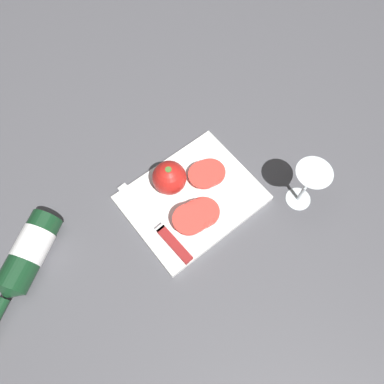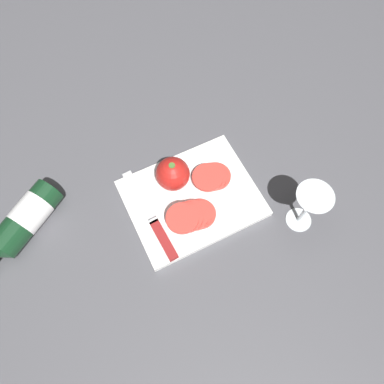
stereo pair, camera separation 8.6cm
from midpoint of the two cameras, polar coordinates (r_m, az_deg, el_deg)
ground_plane at (r=1.00m, az=0.90°, el=-1.43°), size 3.00×3.00×0.00m
cutting_board at (r=0.99m, az=2.48°, el=-1.19°), size 0.34×0.27×0.02m
wine_bottle at (r=1.01m, az=-22.03°, el=-4.35°), size 0.29×0.21×0.08m
wine_glass at (r=0.93m, az=20.07°, el=-1.96°), size 0.09×0.09×0.15m
whole_tomato at (r=0.96m, az=-0.38°, el=2.56°), size 0.09×0.09×0.09m
knife at (r=0.94m, az=-2.50°, el=-6.17°), size 0.04×0.28×0.01m
tomato_slice_stack_near at (r=0.94m, az=2.52°, el=-3.92°), size 0.13×0.08×0.04m
tomato_slice_stack_far at (r=1.00m, az=5.48°, el=2.10°), size 0.11×0.08×0.02m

